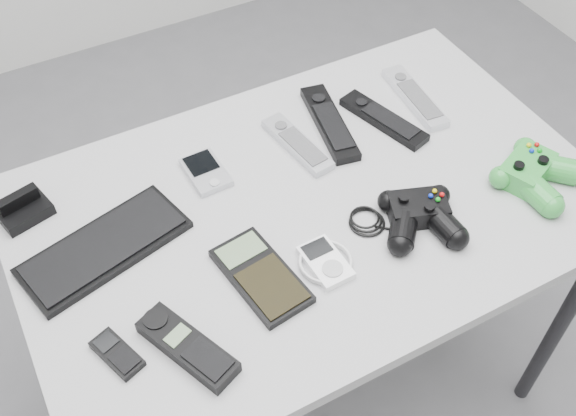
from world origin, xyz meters
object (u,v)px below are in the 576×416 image
mp3_player (325,262)px  desk (310,223)px  remote_silver_b (415,97)px  pda (206,172)px  remote_silver_a (297,144)px  pda_keyboard (104,247)px  remote_black_b (384,119)px  remote_black_a (330,122)px  calculator (261,275)px  controller_black (420,214)px  cordless_handset (187,346)px  controller_green (535,171)px  mobile_phone (117,354)px

mp3_player → desk: bearing=68.7°
desk → remote_silver_b: remote_silver_b is taller
pda → remote_silver_a: bearing=-6.4°
pda_keyboard → remote_black_b: size_ratio=1.43×
remote_silver_a → remote_black_a: (0.09, 0.02, 0.00)m
remote_silver_a → calculator: bearing=-137.3°
remote_black_b → controller_black: size_ratio=0.82×
desk → controller_black: (0.15, -0.14, 0.09)m
pda → controller_black: bearing=-46.9°
remote_silver_a → controller_black: size_ratio=0.75×
pda_keyboard → mp3_player: same height
pda_keyboard → remote_silver_a: 0.43m
remote_black_b → remote_silver_b: size_ratio=0.99×
remote_silver_a → controller_black: (0.10, -0.28, 0.01)m
cordless_handset → controller_green: bearing=-20.8°
cordless_handset → controller_black: bearing=-17.6°
pda → calculator: (-0.02, -0.27, 0.00)m
pda_keyboard → pda: (0.23, 0.09, -0.00)m
mp3_player → controller_black: 0.20m
calculator → cordless_handset: bearing=-164.6°
calculator → mp3_player: same height
mobile_phone → controller_green: (0.84, -0.02, 0.02)m
mp3_player → calculator: bearing=164.6°
remote_silver_a → controller_green: controller_green is taller
pda → remote_black_a: size_ratio=0.46×
mobile_phone → pda_keyboard: bearing=57.3°
pda → controller_black: size_ratio=0.43×
remote_silver_b → controller_green: bearing=-73.8°
cordless_handset → controller_black: (0.48, 0.05, 0.01)m
pda → remote_silver_a: (0.20, -0.02, 0.00)m
pda_keyboard → remote_silver_b: bearing=-8.0°
calculator → pda_keyboard: bearing=131.6°
mp3_player → controller_black: bearing=-1.4°
remote_black_a → controller_green: controller_green is taller
calculator → remote_silver_a: bearing=42.8°
controller_green → remote_black_b: bearing=97.3°
pda_keyboard → cordless_handset: size_ratio=1.67×
calculator → remote_black_a: bearing=35.2°
mp3_player → remote_black_a: bearing=56.5°
pda_keyboard → remote_black_b: bearing=-9.6°
pda_keyboard → controller_black: controller_black is taller
pda_keyboard → remote_silver_a: bearing=-4.9°
desk → controller_green: controller_green is taller
cordless_handset → remote_silver_a: bearing=18.0°
pda → cordless_handset: size_ratio=0.60×
pda_keyboard → cordless_handset: 0.26m
remote_black_a → mobile_phone: bearing=-140.9°
pda → mobile_phone: bearing=-135.1°
calculator → controller_green: (0.57, -0.04, 0.02)m
remote_silver_a → mobile_phone: remote_silver_a is taller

